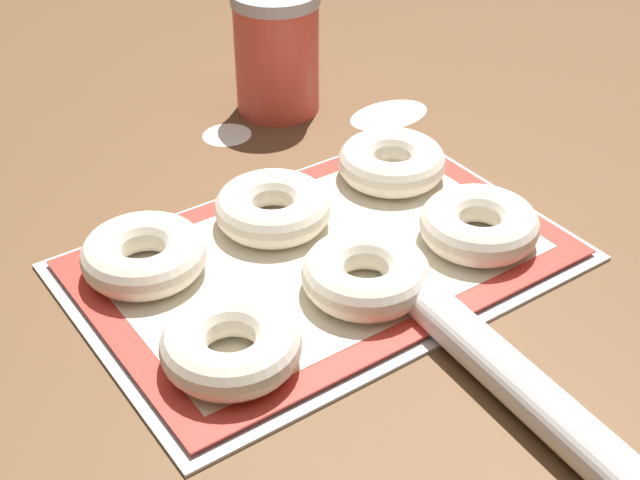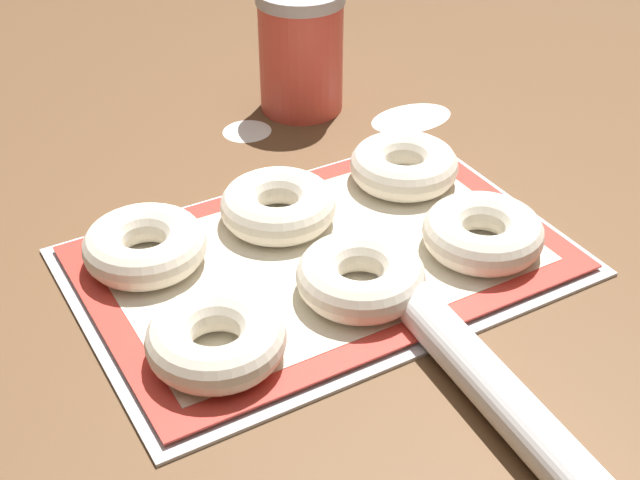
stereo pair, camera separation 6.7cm
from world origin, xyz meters
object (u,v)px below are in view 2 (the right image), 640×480
Objects in this scene: bagel_front_center at (364,275)px; rolling_pin at (504,401)px; bagel_front_right at (483,233)px; bagel_back_left at (145,245)px; bagel_back_center at (278,205)px; baking_tray at (320,262)px; bagel_front_left at (216,339)px; bagel_back_right at (404,165)px; flour_canister at (301,50)px.

rolling_pin is (0.02, -0.19, -0.01)m from bagel_front_center.
bagel_back_left is at bearing 153.85° from bagel_front_right.
bagel_back_left is at bearing 118.22° from rolling_pin.
bagel_back_center is at bearing -0.65° from bagel_back_left.
bagel_front_right is 0.22m from bagel_back_center.
bagel_front_left is (-0.16, -0.09, 0.03)m from baking_tray.
rolling_pin is (0.03, -0.27, 0.02)m from baking_tray.
bagel_back_right is 0.37m from rolling_pin.
bagel_front_center is 1.00× the size of bagel_back_right.
bagel_back_right is at bearing 68.82° from rolling_pin.
flour_canister is (0.01, 0.40, 0.05)m from bagel_front_right.
bagel_front_left is 1.00× the size of bagel_front_right.
rolling_pin is at bearing -44.67° from bagel_front_left.
bagel_front_right is 0.16m from bagel_back_right.
flour_canister reaches higher than bagel_back_right.
bagel_back_center reaches higher than rolling_pin.
flour_canister is (0.15, 0.40, 0.05)m from bagel_front_center.
bagel_front_right is 0.77× the size of flour_canister.
baking_tray is 1.12× the size of rolling_pin.
flour_canister is at bearing 69.28° from bagel_front_center.
baking_tray is at bearing 95.55° from rolling_pin.
bagel_back_center is (-0.01, 0.08, 0.03)m from baking_tray.
bagel_back_left reaches higher than rolling_pin.
bagel_front_left is at bearing -175.37° from bagel_front_center.
bagel_front_center is 0.22m from bagel_back_right.
bagel_front_right is at bearing -26.15° from bagel_back_left.
bagel_front_left and bagel_back_left have the same top height.
bagel_front_right and bagel_back_left have the same top height.
baking_tray is 3.98× the size of bagel_back_center.
bagel_back_center is 0.30m from flour_canister.
bagel_front_left is 1.00× the size of bagel_front_center.
bagel_front_center is 0.23m from bagel_back_left.
bagel_front_center is 0.28× the size of rolling_pin.
bagel_front_right is 0.41m from flour_canister.
rolling_pin is at bearing -84.53° from bagel_back_center.
bagel_front_left and bagel_back_center have the same top height.
bagel_back_right is at bearing 27.00° from baking_tray.
flour_canister reaches higher than rolling_pin.
baking_tray is 0.18m from bagel_back_right.
baking_tray is at bearing 96.33° from bagel_front_center.
bagel_front_center is 0.43m from flour_canister.
rolling_pin is (0.03, -0.35, -0.01)m from bagel_back_center.
baking_tray is at bearing -26.84° from bagel_back_left.
bagel_back_center is (0.15, 0.17, 0.00)m from bagel_front_left.
rolling_pin is (-0.13, -0.35, -0.01)m from bagel_back_right.
baking_tray is 0.08m from bagel_front_center.
bagel_back_center is 1.00× the size of bagel_back_right.
bagel_back_left is (-0.00, 0.17, 0.00)m from bagel_front_left.
bagel_back_center is at bearing 95.74° from bagel_front_center.
bagel_front_right reaches higher than baking_tray.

